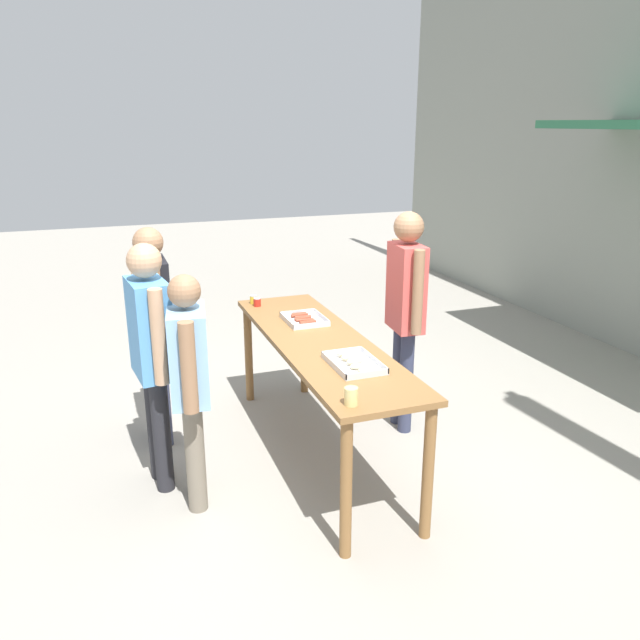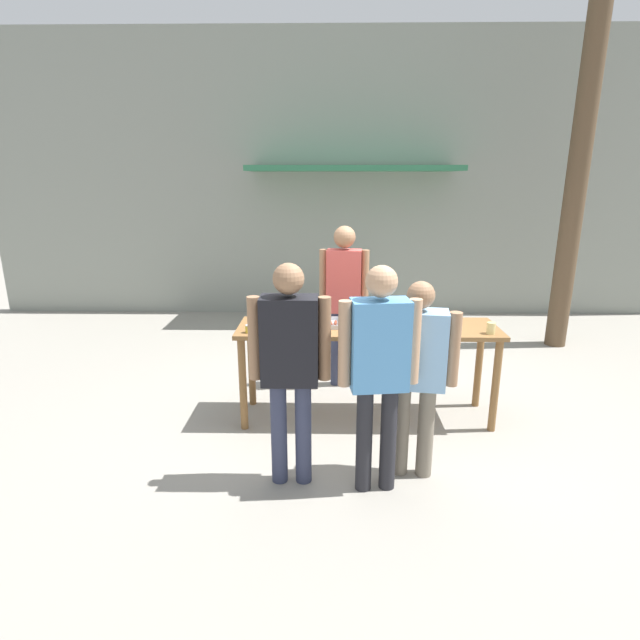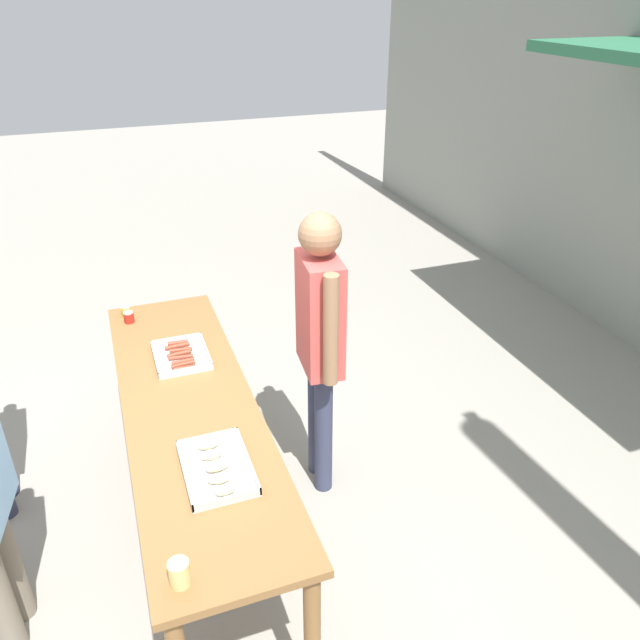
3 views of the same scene
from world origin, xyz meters
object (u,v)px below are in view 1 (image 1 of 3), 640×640
at_px(food_tray_sausages, 304,320).
at_px(person_customer_waiting_in_line, 152,346).
at_px(food_tray_buns, 354,363).
at_px(condiment_jar_ketchup, 257,302).
at_px(person_customer_with_cup, 190,373).
at_px(person_customer_holding_hotdog, 154,318).
at_px(person_server_behind_table, 406,301).
at_px(beer_cup, 351,396).
at_px(condiment_jar_mustard, 254,300).

height_order(food_tray_sausages, person_customer_waiting_in_line, person_customer_waiting_in_line).
distance_m(food_tray_buns, condiment_jar_ketchup, 1.55).
xyz_separation_m(condiment_jar_ketchup, person_customer_with_cup, (1.29, -0.77, -0.04)).
relative_size(condiment_jar_ketchup, person_customer_holding_hotdog, 0.04).
xyz_separation_m(condiment_jar_ketchup, person_customer_waiting_in_line, (0.98, -0.96, 0.06)).
distance_m(person_customer_with_cup, person_customer_waiting_in_line, 0.38).
bearing_deg(person_customer_holding_hotdog, person_customer_with_cup, -173.07).
bearing_deg(person_server_behind_table, person_customer_with_cup, -68.79).
height_order(condiment_jar_ketchup, person_customer_holding_hotdog, person_customer_holding_hotdog).
xyz_separation_m(food_tray_buns, condiment_jar_ketchup, (-1.54, -0.24, 0.02)).
bearing_deg(person_customer_waiting_in_line, condiment_jar_ketchup, -51.38).
relative_size(food_tray_sausages, person_customer_waiting_in_line, 0.22).
height_order(food_tray_sausages, person_customer_holding_hotdog, person_customer_holding_hotdog).
distance_m(food_tray_sausages, person_customer_with_cup, 1.25).
xyz_separation_m(beer_cup, person_customer_with_cup, (-0.78, -0.77, -0.06)).
height_order(food_tray_buns, person_customer_waiting_in_line, person_customer_waiting_in_line).
bearing_deg(beer_cup, condiment_jar_ketchup, 179.96).
distance_m(condiment_jar_mustard, person_customer_with_cup, 1.57).
bearing_deg(food_tray_sausages, person_customer_holding_hotdog, -99.98).
bearing_deg(condiment_jar_mustard, person_server_behind_table, 48.83).
height_order(condiment_jar_ketchup, beer_cup, beer_cup).
height_order(beer_cup, person_customer_with_cup, person_customer_with_cup).
height_order(condiment_jar_ketchup, person_customer_waiting_in_line, person_customer_waiting_in_line).
bearing_deg(food_tray_buns, condiment_jar_mustard, -171.31).
bearing_deg(person_server_behind_table, beer_cup, -32.48).
distance_m(condiment_jar_mustard, person_server_behind_table, 1.34).
relative_size(food_tray_sausages, person_customer_with_cup, 0.24).
height_order(person_server_behind_table, person_customer_with_cup, person_server_behind_table).
bearing_deg(food_tray_buns, food_tray_sausages, -179.99).
distance_m(beer_cup, person_customer_holding_hotdog, 1.94).
height_order(food_tray_sausages, food_tray_buns, food_tray_buns).
xyz_separation_m(food_tray_buns, person_customer_holding_hotdog, (-1.19, -1.12, 0.07)).
bearing_deg(beer_cup, condiment_jar_mustard, -179.81).
bearing_deg(person_server_behind_table, food_tray_buns, -39.95).
bearing_deg(person_customer_holding_hotdog, beer_cup, -152.87).
distance_m(food_tray_buns, person_customer_holding_hotdog, 1.64).
bearing_deg(beer_cup, food_tray_buns, 155.72).
bearing_deg(person_customer_holding_hotdog, food_tray_sausages, -99.96).
distance_m(food_tray_sausages, condiment_jar_mustard, 0.68).
xyz_separation_m(food_tray_sausages, person_server_behind_table, (0.24, 0.76, 0.15)).
height_order(food_tray_sausages, condiment_jar_ketchup, condiment_jar_ketchup).
bearing_deg(person_customer_waiting_in_line, person_customer_with_cup, -154.29).
relative_size(condiment_jar_mustard, person_customer_with_cup, 0.05).
xyz_separation_m(beer_cup, person_server_behind_table, (-1.28, 1.00, 0.11)).
relative_size(food_tray_buns, person_customer_with_cup, 0.28).
bearing_deg(person_customer_with_cup, food_tray_sausages, -45.26).
height_order(food_tray_buns, condiment_jar_mustard, condiment_jar_mustard).
xyz_separation_m(food_tray_sausages, beer_cup, (1.53, -0.24, 0.04)).
bearing_deg(condiment_jar_ketchup, person_customer_waiting_in_line, -44.51).
distance_m(food_tray_buns, person_server_behind_table, 1.07).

